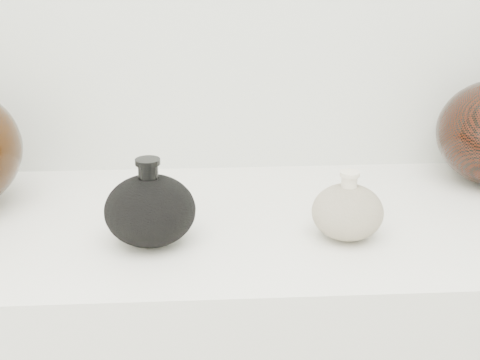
{
  "coord_description": "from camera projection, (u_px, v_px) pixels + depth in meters",
  "views": [
    {
      "loc": [
        -0.06,
        -0.04,
        1.34
      ],
      "look_at": [
        -0.01,
        0.92,
        0.98
      ],
      "focal_mm": 50.0,
      "sensor_mm": 36.0,
      "label": 1
    }
  ],
  "objects": [
    {
      "name": "cream_gourd_vase",
      "position": [
        348.0,
        211.0,
        1.0
      ],
      "size": [
        0.11,
        0.11,
        0.11
      ],
      "color": "beige",
      "rests_on": "display_counter"
    },
    {
      "name": "black_gourd_vase",
      "position": [
        150.0,
        210.0,
        0.98
      ],
      "size": [
        0.15,
        0.15,
        0.13
      ],
      "color": "black",
      "rests_on": "display_counter"
    },
    {
      "name": "room",
      "position": [
        337.0,
        25.0,
        0.31
      ],
      "size": [
        3.04,
        2.42,
        2.64
      ],
      "color": "slate",
      "rests_on": "ground"
    }
  ]
}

